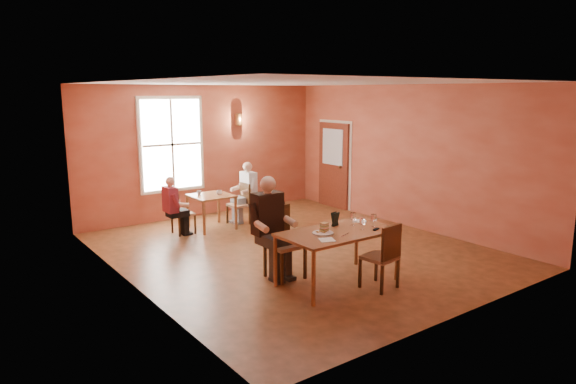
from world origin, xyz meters
TOP-DOWN VIEW (x-y plane):
  - ground at (0.00, 0.00)m, footprint 6.00×7.00m
  - wall_back at (0.00, 3.50)m, footprint 6.00×0.04m
  - wall_front at (0.00, -3.50)m, footprint 6.00×0.04m
  - wall_left at (-3.00, 0.00)m, footprint 0.04×7.00m
  - wall_right at (3.00, 0.00)m, footprint 0.04×7.00m
  - ceiling at (0.00, 0.00)m, footprint 6.00×7.00m
  - window at (-0.80, 3.45)m, footprint 1.36×0.10m
  - door at (2.94, 2.30)m, footprint 0.12×1.04m
  - wall_sconce at (0.90, 3.40)m, footprint 0.16×0.16m
  - main_table at (-0.48, -1.70)m, footprint 1.73×0.97m
  - chair_diner_main at (-0.98, -1.05)m, footprint 0.49×0.49m
  - diner_main at (-0.98, -1.08)m, footprint 0.61×0.61m
  - chair_empty at (-0.11, -2.21)m, footprint 0.49×0.49m
  - plate_food at (-0.75, -1.67)m, footprint 0.38×0.38m
  - sandwich at (-0.68, -1.62)m, footprint 0.11×0.11m
  - goblet_a at (-0.06, -1.59)m, footprint 0.09×0.09m
  - goblet_b at (0.14, -1.82)m, footprint 0.09×0.09m
  - goblet_c at (-0.14, -1.86)m, footprint 0.08×0.08m
  - menu_stand at (-0.31, -1.44)m, footprint 0.14×0.09m
  - knife at (-0.52, -1.91)m, footprint 0.22×0.10m
  - napkin at (-0.91, -1.95)m, footprint 0.28×0.28m
  - side_plate at (0.20, -1.48)m, footprint 0.26×0.26m
  - sunglasses at (0.04, -1.97)m, footprint 0.15×0.10m
  - second_table at (-0.50, 2.24)m, footprint 0.82×0.82m
  - chair_diner_white at (0.15, 2.24)m, footprint 0.39×0.39m
  - diner_white at (0.18, 2.24)m, footprint 0.52×0.52m
  - chair_diner_maroon at (-1.15, 2.24)m, footprint 0.38×0.38m
  - diner_maroon at (-1.18, 2.24)m, footprint 0.47×0.47m
  - cup_a at (-0.34, 2.17)m, footprint 0.16×0.16m
  - cup_b at (-0.70, 2.39)m, footprint 0.13×0.13m

SIDE VIEW (x-z plane):
  - ground at x=0.00m, z-range -0.01..0.01m
  - second_table at x=-0.50m, z-range 0.00..0.72m
  - main_table at x=-0.48m, z-range 0.00..0.81m
  - chair_diner_maroon at x=-1.15m, z-range 0.00..0.87m
  - chair_diner_white at x=0.15m, z-range 0.00..0.89m
  - chair_empty at x=-0.11m, z-range 0.00..0.98m
  - chair_diner_main at x=-0.98m, z-range 0.00..1.11m
  - diner_maroon at x=-1.18m, z-range 0.00..1.17m
  - diner_white at x=0.18m, z-range 0.00..1.29m
  - diner_main at x=-0.98m, z-range 0.00..1.52m
  - cup_b at x=-0.70m, z-range 0.72..0.81m
  - cup_a at x=-0.34m, z-range 0.72..0.81m
  - knife at x=-0.52m, z-range 0.81..0.82m
  - napkin at x=-0.91m, z-range 0.81..0.82m
  - side_plate at x=0.20m, z-range 0.81..0.83m
  - sunglasses at x=0.04m, z-range 0.81..0.83m
  - plate_food at x=-0.75m, z-range 0.81..0.85m
  - sandwich at x=-0.68m, z-range 0.81..0.93m
  - goblet_c at x=-0.14m, z-range 0.81..1.01m
  - goblet_b at x=0.14m, z-range 0.81..1.02m
  - goblet_a at x=-0.06m, z-range 0.81..1.03m
  - menu_stand at x=-0.31m, z-range 0.81..1.03m
  - door at x=2.94m, z-range 0.00..2.10m
  - wall_back at x=0.00m, z-range 0.00..3.00m
  - wall_front at x=0.00m, z-range 0.00..3.00m
  - wall_left at x=-3.00m, z-range 0.00..3.00m
  - wall_right at x=3.00m, z-range 0.00..3.00m
  - window at x=-0.80m, z-range 0.72..2.68m
  - wall_sconce at x=0.90m, z-range 2.06..2.34m
  - ceiling at x=0.00m, z-range 2.98..3.02m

